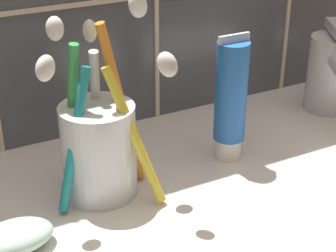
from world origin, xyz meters
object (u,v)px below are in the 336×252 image
(toothbrush_cup, at_px, (99,143))
(soap_bar, at_px, (15,237))
(toothpaste_tube, at_px, (231,99))
(sink_faucet, at_px, (333,72))

(toothbrush_cup, relative_size, soap_bar, 2.92)
(toothpaste_tube, bearing_deg, soap_bar, -168.90)
(toothpaste_tube, height_order, sink_faucet, toothpaste_tube)
(toothbrush_cup, height_order, sink_faucet, toothbrush_cup)
(sink_faucet, relative_size, soap_bar, 1.70)
(sink_faucet, bearing_deg, soap_bar, -49.54)
(toothbrush_cup, xyz_separation_m, toothpaste_tube, (0.15, 0.00, 0.01))
(toothpaste_tube, distance_m, sink_faucet, 0.18)
(toothbrush_cup, bearing_deg, soap_bar, -153.78)
(toothbrush_cup, relative_size, sink_faucet, 1.72)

